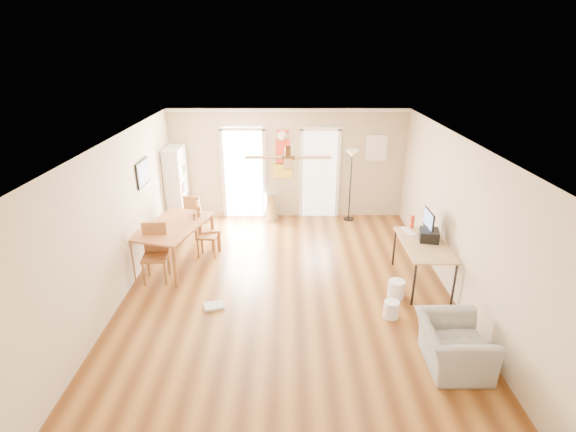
{
  "coord_description": "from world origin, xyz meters",
  "views": [
    {
      "loc": [
        -0.0,
        -6.39,
        3.97
      ],
      "look_at": [
        0.0,
        0.6,
        1.15
      ],
      "focal_mm": 26.85,
      "sensor_mm": 36.0,
      "label": 1
    }
  ],
  "objects_px": {
    "bookshelf": "(177,186)",
    "dining_chair_far": "(196,214)",
    "dining_chair_right_b": "(207,233)",
    "computer_desk": "(422,264)",
    "wastebasket_b": "(396,289)",
    "armchair": "(453,345)",
    "dining_chair_right_a": "(209,226)",
    "torchiere_lamp": "(350,186)",
    "wastebasket_a": "(391,309)",
    "printer": "(429,235)",
    "dining_table": "(175,245)",
    "dining_chair_near": "(155,254)",
    "trash_can": "(271,206)"
  },
  "relations": [
    {
      "from": "bookshelf",
      "to": "dining_chair_far",
      "type": "height_order",
      "value": "bookshelf"
    },
    {
      "from": "dining_chair_right_b",
      "to": "dining_chair_far",
      "type": "bearing_deg",
      "value": 26.68
    },
    {
      "from": "bookshelf",
      "to": "computer_desk",
      "type": "height_order",
      "value": "bookshelf"
    },
    {
      "from": "wastebasket_b",
      "to": "armchair",
      "type": "distance_m",
      "value": 1.67
    },
    {
      "from": "dining_chair_right_a",
      "to": "torchiere_lamp",
      "type": "distance_m",
      "value": 3.47
    },
    {
      "from": "torchiere_lamp",
      "to": "wastebasket_a",
      "type": "xyz_separation_m",
      "value": [
        0.14,
        -3.99,
        -0.71
      ]
    },
    {
      "from": "printer",
      "to": "dining_table",
      "type": "bearing_deg",
      "value": -174.41
    },
    {
      "from": "torchiere_lamp",
      "to": "dining_table",
      "type": "bearing_deg",
      "value": -148.12
    },
    {
      "from": "bookshelf",
      "to": "dining_chair_right_a",
      "type": "bearing_deg",
      "value": -75.27
    },
    {
      "from": "printer",
      "to": "wastebasket_a",
      "type": "relative_size",
      "value": 1.35
    },
    {
      "from": "wastebasket_a",
      "to": "wastebasket_b",
      "type": "distance_m",
      "value": 0.59
    },
    {
      "from": "dining_table",
      "to": "computer_desk",
      "type": "bearing_deg",
      "value": -9.1
    },
    {
      "from": "wastebasket_b",
      "to": "computer_desk",
      "type": "bearing_deg",
      "value": 41.32
    },
    {
      "from": "dining_chair_right_b",
      "to": "armchair",
      "type": "distance_m",
      "value": 4.94
    },
    {
      "from": "computer_desk",
      "to": "wastebasket_b",
      "type": "bearing_deg",
      "value": -138.68
    },
    {
      "from": "torchiere_lamp",
      "to": "armchair",
      "type": "height_order",
      "value": "torchiere_lamp"
    },
    {
      "from": "wastebasket_b",
      "to": "dining_chair_near",
      "type": "bearing_deg",
      "value": 172.04
    },
    {
      "from": "armchair",
      "to": "torchiere_lamp",
      "type": "bearing_deg",
      "value": 8.29
    },
    {
      "from": "dining_table",
      "to": "printer",
      "type": "height_order",
      "value": "printer"
    },
    {
      "from": "bookshelf",
      "to": "computer_desk",
      "type": "xyz_separation_m",
      "value": [
        4.89,
        -2.76,
        -0.52
      ]
    },
    {
      "from": "dining_chair_far",
      "to": "torchiere_lamp",
      "type": "relative_size",
      "value": 0.53
    },
    {
      "from": "dining_chair_near",
      "to": "trash_can",
      "type": "bearing_deg",
      "value": 49.81
    },
    {
      "from": "dining_chair_right_b",
      "to": "torchiere_lamp",
      "type": "bearing_deg",
      "value": -54.63
    },
    {
      "from": "dining_chair_right_b",
      "to": "dining_chair_near",
      "type": "relative_size",
      "value": 0.91
    },
    {
      "from": "dining_chair_far",
      "to": "armchair",
      "type": "distance_m",
      "value": 6.01
    },
    {
      "from": "bookshelf",
      "to": "wastebasket_b",
      "type": "distance_m",
      "value": 5.47
    },
    {
      "from": "dining_chair_far",
      "to": "computer_desk",
      "type": "xyz_separation_m",
      "value": [
        4.38,
        -2.2,
        -0.06
      ]
    },
    {
      "from": "bookshelf",
      "to": "printer",
      "type": "xyz_separation_m",
      "value": [
        5.0,
        -2.62,
        -0.04
      ]
    },
    {
      "from": "trash_can",
      "to": "torchiere_lamp",
      "type": "height_order",
      "value": "torchiere_lamp"
    },
    {
      "from": "dining_chair_far",
      "to": "computer_desk",
      "type": "bearing_deg",
      "value": 165.01
    },
    {
      "from": "bookshelf",
      "to": "dining_chair_right_a",
      "type": "height_order",
      "value": "bookshelf"
    },
    {
      "from": "computer_desk",
      "to": "trash_can",
      "type": "bearing_deg",
      "value": 133.0
    },
    {
      "from": "bookshelf",
      "to": "trash_can",
      "type": "height_order",
      "value": "bookshelf"
    },
    {
      "from": "dining_table",
      "to": "armchair",
      "type": "xyz_separation_m",
      "value": [
        4.3,
        -2.81,
        -0.1
      ]
    },
    {
      "from": "dining_chair_near",
      "to": "dining_chair_far",
      "type": "height_order",
      "value": "dining_chair_near"
    },
    {
      "from": "wastebasket_a",
      "to": "bookshelf",
      "type": "bearing_deg",
      "value": 137.66
    },
    {
      "from": "dining_chair_right_b",
      "to": "dining_chair_right_a",
      "type": "bearing_deg",
      "value": 4.26
    },
    {
      "from": "dining_chair_near",
      "to": "torchiere_lamp",
      "type": "xyz_separation_m",
      "value": [
        3.81,
        2.86,
        0.33
      ]
    },
    {
      "from": "wastebasket_a",
      "to": "torchiere_lamp",
      "type": "bearing_deg",
      "value": 91.94
    },
    {
      "from": "bookshelf",
      "to": "dining_table",
      "type": "xyz_separation_m",
      "value": [
        0.4,
        -2.04,
        -0.5
      ]
    },
    {
      "from": "computer_desk",
      "to": "printer",
      "type": "distance_m",
      "value": 0.51
    },
    {
      "from": "bookshelf",
      "to": "wastebasket_b",
      "type": "relative_size",
      "value": 5.84
    },
    {
      "from": "wastebasket_b",
      "to": "bookshelf",
      "type": "bearing_deg",
      "value": 143.43
    },
    {
      "from": "dining_chair_right_a",
      "to": "dining_chair_right_b",
      "type": "height_order",
      "value": "dining_chair_right_a"
    },
    {
      "from": "computer_desk",
      "to": "bookshelf",
      "type": "bearing_deg",
      "value": 150.55
    },
    {
      "from": "bookshelf",
      "to": "wastebasket_a",
      "type": "distance_m",
      "value": 5.66
    },
    {
      "from": "bookshelf",
      "to": "armchair",
      "type": "height_order",
      "value": "bookshelf"
    },
    {
      "from": "trash_can",
      "to": "torchiere_lamp",
      "type": "relative_size",
      "value": 0.41
    },
    {
      "from": "computer_desk",
      "to": "torchiere_lamp",
      "type": "bearing_deg",
      "value": 106.4
    },
    {
      "from": "dining_chair_right_a",
      "to": "torchiere_lamp",
      "type": "xyz_separation_m",
      "value": [
        3.06,
        1.59,
        0.35
      ]
    }
  ]
}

